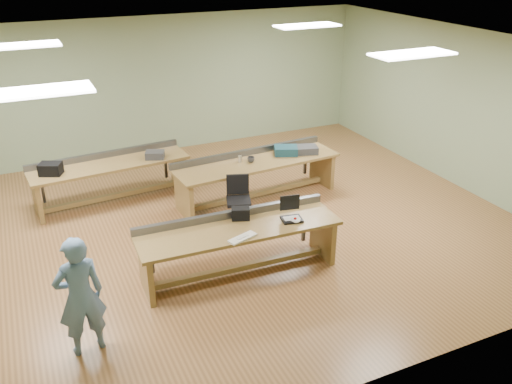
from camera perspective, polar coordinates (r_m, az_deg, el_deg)
floor at (r=9.21m, az=-4.35°, el=-3.79°), size 10.00×10.00×0.00m
ceiling at (r=8.19m, az=-5.05°, el=14.91°), size 10.00×10.00×0.00m
wall_back at (r=12.27m, az=-11.30°, el=10.78°), size 10.00×0.04×3.00m
wall_front at (r=5.38m, az=10.46°, el=-8.49°), size 10.00×0.04×3.00m
wall_right at (r=11.21m, az=20.30°, el=8.37°), size 0.04×8.00×3.00m
fluor_panels at (r=8.20m, az=-5.05°, el=14.71°), size 6.20×3.50×0.03m
workbench_front at (r=7.75m, az=-1.84°, el=-4.94°), size 2.94×0.89×0.86m
workbench_mid at (r=10.01m, az=0.03°, el=2.33°), size 3.17×1.06×0.86m
workbench_back at (r=10.27m, az=-15.09°, el=1.99°), size 2.89×0.98×0.86m
person at (r=6.56m, az=-18.03°, el=-10.39°), size 0.60×0.44×1.52m
laptop_base at (r=7.84m, az=3.78°, el=-2.89°), size 0.33×0.29×0.03m
laptop_screen at (r=7.84m, az=3.57°, el=-1.11°), size 0.29×0.07×0.23m
keyboard at (r=7.36m, az=-1.43°, el=-4.84°), size 0.44×0.26×0.02m
trackball_mouse at (r=7.79m, az=4.17°, el=-2.94°), size 0.16×0.18×0.07m
camera_bag at (r=7.83m, az=-1.63°, el=-2.28°), size 0.30×0.25×0.18m
task_chair at (r=9.20m, az=-1.85°, el=-1.57°), size 0.58×0.58×0.84m
parts_bin_teal at (r=10.23m, az=3.16°, el=4.39°), size 0.52×0.46×0.15m
parts_bin_grey at (r=10.32m, az=5.13°, el=4.47°), size 0.55×0.43×0.13m
mug at (r=9.85m, az=-0.53°, el=3.44°), size 0.14×0.14×0.10m
drinks_can at (r=9.85m, az=-1.70°, el=3.49°), size 0.09×0.09×0.12m
storage_box_back at (r=9.95m, az=-20.81°, el=2.29°), size 0.44×0.39×0.21m
tray_back at (r=10.20m, az=-10.59°, el=3.87°), size 0.40×0.35×0.13m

